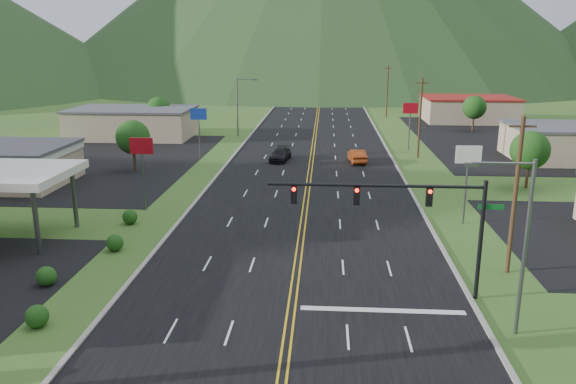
# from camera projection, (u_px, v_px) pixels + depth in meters

# --- Properties ---
(traffic_signal) EXTENTS (13.10, 0.43, 7.00)m
(traffic_signal) POSITION_uv_depth(u_px,v_px,m) (410.00, 208.00, 31.24)
(traffic_signal) COLOR black
(traffic_signal) RESTS_ON ground
(streetlight_east) EXTENTS (3.28, 0.25, 9.00)m
(streetlight_east) POSITION_uv_depth(u_px,v_px,m) (520.00, 237.00, 27.12)
(streetlight_east) COLOR #59595E
(streetlight_east) RESTS_ON ground
(streetlight_west) EXTENTS (3.28, 0.25, 9.00)m
(streetlight_west) POSITION_uv_depth(u_px,v_px,m) (239.00, 103.00, 86.44)
(streetlight_west) COLOR #59595E
(streetlight_west) RESTS_ON ground
(gas_canopy) EXTENTS (10.00, 8.00, 5.30)m
(gas_canopy) POSITION_uv_depth(u_px,v_px,m) (0.00, 175.00, 40.94)
(gas_canopy) COLOR white
(gas_canopy) RESTS_ON ground
(building_west_far) EXTENTS (18.40, 11.40, 4.50)m
(building_west_far) POSITION_uv_depth(u_px,v_px,m) (133.00, 123.00, 86.34)
(building_west_far) COLOR #C6B089
(building_west_far) RESTS_ON ground
(building_east_mid) EXTENTS (14.40, 11.40, 4.30)m
(building_east_mid) POSITION_uv_depth(u_px,v_px,m) (569.00, 142.00, 69.90)
(building_east_mid) COLOR #C6B089
(building_east_mid) RESTS_ON ground
(building_east_far) EXTENTS (16.40, 12.40, 4.50)m
(building_east_far) POSITION_uv_depth(u_px,v_px,m) (468.00, 109.00, 103.87)
(building_east_far) COLOR #C6B089
(building_east_far) RESTS_ON ground
(pole_sign_west_a) EXTENTS (2.00, 0.18, 6.40)m
(pole_sign_west_a) POSITION_uv_depth(u_px,v_px,m) (142.00, 153.00, 48.08)
(pole_sign_west_a) COLOR #59595E
(pole_sign_west_a) RESTS_ON ground
(pole_sign_west_b) EXTENTS (2.00, 0.18, 6.40)m
(pole_sign_west_b) POSITION_uv_depth(u_px,v_px,m) (199.00, 119.00, 69.28)
(pole_sign_west_b) COLOR #59595E
(pole_sign_west_b) RESTS_ON ground
(pole_sign_east_a) EXTENTS (2.00, 0.18, 6.40)m
(pole_sign_east_a) POSITION_uv_depth(u_px,v_px,m) (468.00, 163.00, 44.38)
(pole_sign_east_a) COLOR #59595E
(pole_sign_east_a) RESTS_ON ground
(pole_sign_east_b) EXTENTS (2.00, 0.18, 6.40)m
(pole_sign_east_b) POSITION_uv_depth(u_px,v_px,m) (410.00, 113.00, 75.22)
(pole_sign_east_b) COLOR #59595E
(pole_sign_east_b) RESTS_ON ground
(tree_west_a) EXTENTS (3.84, 3.84, 5.82)m
(tree_west_a) POSITION_uv_depth(u_px,v_px,m) (133.00, 137.00, 63.23)
(tree_west_a) COLOR #382314
(tree_west_a) RESTS_ON ground
(tree_west_b) EXTENTS (3.84, 3.84, 5.82)m
(tree_west_b) POSITION_uv_depth(u_px,v_px,m) (159.00, 109.00, 89.57)
(tree_west_b) COLOR #382314
(tree_west_b) RESTS_ON ground
(tree_east_a) EXTENTS (3.84, 3.84, 5.82)m
(tree_east_a) POSITION_uv_depth(u_px,v_px,m) (530.00, 150.00, 55.66)
(tree_east_a) COLOR #382314
(tree_east_a) RESTS_ON ground
(tree_east_b) EXTENTS (3.84, 3.84, 5.82)m
(tree_east_b) POSITION_uv_depth(u_px,v_px,m) (474.00, 107.00, 92.01)
(tree_east_b) COLOR #382314
(tree_east_b) RESTS_ON ground
(utility_pole_a) EXTENTS (1.60, 0.28, 10.00)m
(utility_pole_a) POSITION_uv_depth(u_px,v_px,m) (515.00, 195.00, 34.69)
(utility_pole_a) COLOR #382314
(utility_pole_a) RESTS_ON ground
(utility_pole_b) EXTENTS (1.60, 0.28, 10.00)m
(utility_pole_b) POSITION_uv_depth(u_px,v_px,m) (420.00, 117.00, 70.35)
(utility_pole_b) COLOR #382314
(utility_pole_b) RESTS_ON ground
(utility_pole_c) EXTENTS (1.60, 0.28, 10.00)m
(utility_pole_c) POSITION_uv_depth(u_px,v_px,m) (387.00, 91.00, 108.89)
(utility_pole_c) COLOR #382314
(utility_pole_c) RESTS_ON ground
(utility_pole_d) EXTENTS (1.60, 0.28, 10.00)m
(utility_pole_d) POSITION_uv_depth(u_px,v_px,m) (372.00, 78.00, 147.44)
(utility_pole_d) COLOR #382314
(utility_pole_d) RESTS_ON ground
(car_dark_mid) EXTENTS (2.71, 5.38, 1.50)m
(car_dark_mid) POSITION_uv_depth(u_px,v_px,m) (280.00, 155.00, 69.49)
(car_dark_mid) COLOR black
(car_dark_mid) RESTS_ON ground
(car_red_far) EXTENTS (2.24, 5.05, 1.61)m
(car_red_far) POSITION_uv_depth(u_px,v_px,m) (357.00, 156.00, 68.39)
(car_red_far) COLOR #973510
(car_red_far) RESTS_ON ground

